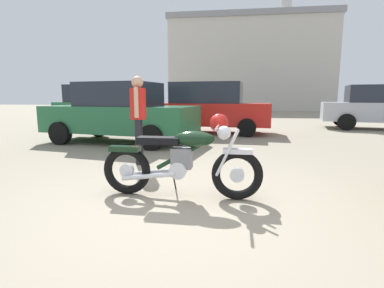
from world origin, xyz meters
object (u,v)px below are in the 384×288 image
Objects in this scene: bystander at (138,111)px; blue_hatchback_right at (212,107)px; pale_sedan_back at (102,105)px; white_estate_far at (120,113)px; vintage_motorcycle at (185,159)px.

blue_hatchback_right is (0.87, 5.06, -0.10)m from bystander.
blue_hatchback_right is (4.82, -1.34, 0.00)m from pale_sedan_back.
white_estate_far is at bearing 109.29° from bystander.
blue_hatchback_right is at bearing 69.39° from bystander.
bystander is 2.84m from white_estate_far.
pale_sedan_back and blue_hatchback_right have the same top height.
vintage_motorcycle is 6.77m from blue_hatchback_right.
white_estate_far is at bearing -127.64° from blue_hatchback_right.
pale_sedan_back is 4.69m from white_estate_far.
vintage_motorcycle is 2.16m from bystander.
blue_hatchback_right is 0.91× the size of white_estate_far.
white_estate_far is (-2.65, 4.14, 0.34)m from vintage_motorcycle.
vintage_motorcycle is at bearing -49.22° from white_estate_far.
vintage_motorcycle is 4.93m from white_estate_far.
vintage_motorcycle is 0.52× the size of pale_sedan_back.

